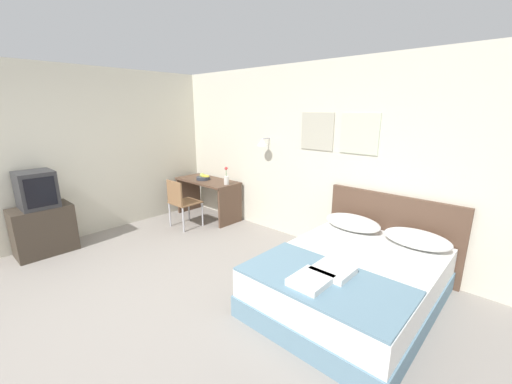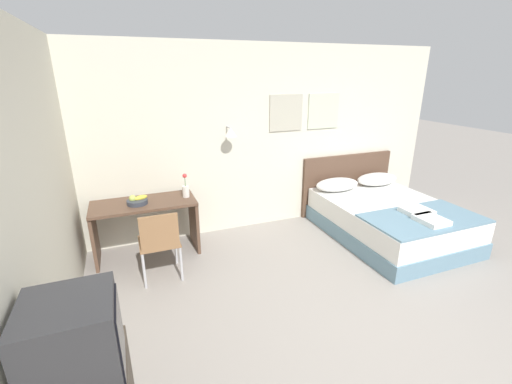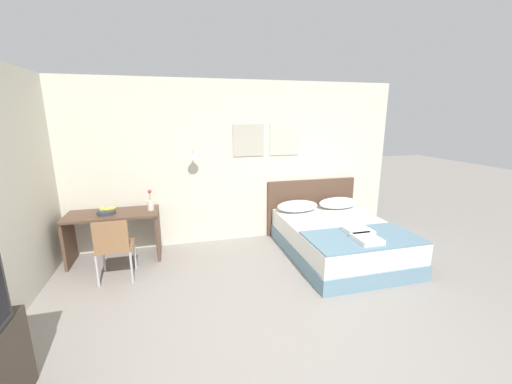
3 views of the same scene
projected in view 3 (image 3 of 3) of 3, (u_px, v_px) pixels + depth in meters
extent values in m
plane|color=gray|center=(290.00, 365.00, 2.71)|extent=(24.00, 24.00, 0.00)
cube|color=beige|center=(227.00, 163.00, 5.18)|extent=(5.87, 0.06, 2.65)
cube|color=#B7B29E|center=(248.00, 140.00, 5.14)|extent=(0.52, 0.02, 0.52)
cube|color=beige|center=(285.00, 139.00, 5.30)|extent=(0.52, 0.02, 0.52)
cylinder|color=#B2B2B7|center=(194.00, 151.00, 4.89)|extent=(0.02, 0.16, 0.02)
cone|color=white|center=(194.00, 155.00, 4.81)|extent=(0.17, 0.17, 0.12)
cube|color=#66899E|center=(339.00, 248.00, 4.81)|extent=(1.54, 2.03, 0.22)
cube|color=white|center=(340.00, 233.00, 4.75)|extent=(1.50, 1.99, 0.29)
cube|color=brown|center=(311.00, 206.00, 5.70)|extent=(1.66, 0.06, 0.98)
ellipsoid|color=white|center=(297.00, 206.00, 5.31)|extent=(0.71, 0.40, 0.18)
ellipsoid|color=white|center=(338.00, 203.00, 5.50)|extent=(0.71, 0.40, 0.18)
cube|color=#66899E|center=(363.00, 238.00, 4.16)|extent=(1.49, 0.81, 0.02)
cube|color=white|center=(358.00, 231.00, 4.29)|extent=(0.34, 0.32, 0.06)
cube|color=white|center=(367.00, 239.00, 4.01)|extent=(0.30, 0.35, 0.06)
cube|color=brown|center=(113.00, 214.00, 4.54)|extent=(1.27, 0.58, 0.03)
cube|color=brown|center=(69.00, 242.00, 4.48)|extent=(0.04, 0.53, 0.69)
cube|color=brown|center=(159.00, 233.00, 4.78)|extent=(0.04, 0.53, 0.69)
cube|color=#8E6642|center=(115.00, 246.00, 4.09)|extent=(0.44, 0.44, 0.02)
cube|color=#8E6642|center=(111.00, 237.00, 3.84)|extent=(0.41, 0.03, 0.40)
cylinder|color=#B7B7BC|center=(104.00, 257.00, 4.28)|extent=(0.03, 0.03, 0.43)
cylinder|color=#B7B7BC|center=(135.00, 254.00, 4.38)|extent=(0.03, 0.03, 0.43)
cylinder|color=#B7B7BC|center=(97.00, 271.00, 3.90)|extent=(0.03, 0.03, 0.43)
cylinder|color=#B7B7BC|center=(131.00, 267.00, 4.00)|extent=(0.03, 0.03, 0.43)
cylinder|color=#333842|center=(106.00, 212.00, 4.48)|extent=(0.25, 0.25, 0.05)
ellipsoid|color=yellow|center=(110.00, 209.00, 4.49)|extent=(0.18, 0.12, 0.06)
sphere|color=#B2C156|center=(102.00, 209.00, 4.46)|extent=(0.09, 0.09, 0.09)
cylinder|color=silver|center=(151.00, 205.00, 4.65)|extent=(0.09, 0.09, 0.15)
cylinder|color=#3D7538|center=(150.00, 196.00, 4.61)|extent=(0.01, 0.01, 0.14)
sphere|color=#DB3838|center=(149.00, 191.00, 4.60)|extent=(0.06, 0.06, 0.06)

